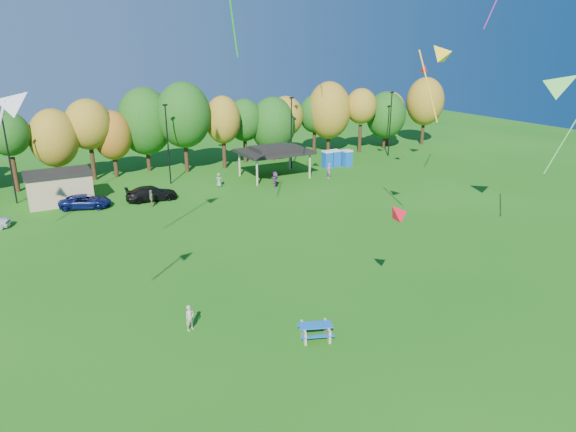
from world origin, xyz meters
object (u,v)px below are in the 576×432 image
porta_potties (336,158)px  car_c (85,201)px  kite_flyer (190,318)px  car_d (151,193)px  picnic_table (315,330)px

porta_potties → car_c: size_ratio=0.77×
porta_potties → kite_flyer: size_ratio=2.45×
porta_potties → car_c: 31.87m
porta_potties → kite_flyer: (-29.91, -29.94, -0.33)m
kite_flyer → car_d: kite_flyer is taller
car_c → car_d: 6.42m
car_c → car_d: bearing=-75.6°
kite_flyer → car_d: 26.72m
picnic_table → car_c: car_c is taller
kite_flyer → car_c: (-1.81, 26.87, -0.09)m
picnic_table → kite_flyer: kite_flyer is taller
car_c → kite_flyer: bearing=-156.9°
kite_flyer → car_d: bearing=62.0°
car_d → picnic_table: bearing=-172.2°
car_c → car_d: (6.40, -0.55, 0.08)m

